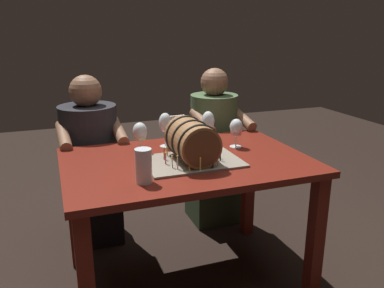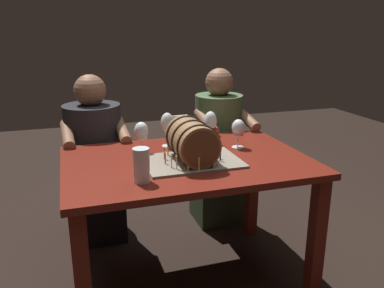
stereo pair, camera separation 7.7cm
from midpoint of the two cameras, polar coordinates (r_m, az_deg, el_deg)
name	(u,v)px [view 1 (the left image)]	position (r m, az deg, el deg)	size (l,w,h in m)	color
ground_plane	(187,279)	(2.45, -1.69, -18.89)	(8.00, 8.00, 0.00)	black
dining_table	(187,179)	(2.14, -1.83, -5.09)	(1.29, 0.87, 0.74)	maroon
barrel_cake	(192,143)	(2.02, -1.09, 0.09)	(0.49, 0.35, 0.23)	gray
wine_glass_empty	(165,123)	(2.29, -4.86, 2.97)	(0.08, 0.08, 0.20)	white
wine_glass_red	(208,123)	(2.34, 1.40, 3.08)	(0.08, 0.08, 0.20)	white
wine_glass_white	(140,133)	(2.18, -8.54, 1.62)	(0.08, 0.08, 0.18)	white
wine_glass_rose	(236,129)	(2.29, 5.45, 2.24)	(0.08, 0.08, 0.17)	white
wine_glass_amber	(191,127)	(2.31, -1.16, 2.53)	(0.07, 0.07, 0.17)	white
beer_pint	(144,168)	(1.79, -8.24, -3.43)	(0.08, 0.08, 0.16)	white
menu_card	(176,128)	(2.43, -3.30, 2.33)	(0.11, 0.01, 0.16)	silver
person_seated_left	(91,165)	(2.70, -15.15, -3.02)	(0.41, 0.49, 1.13)	black
person_seated_right	(214,153)	(2.90, 2.38, -1.29)	(0.39, 0.47, 1.15)	#2A3A24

